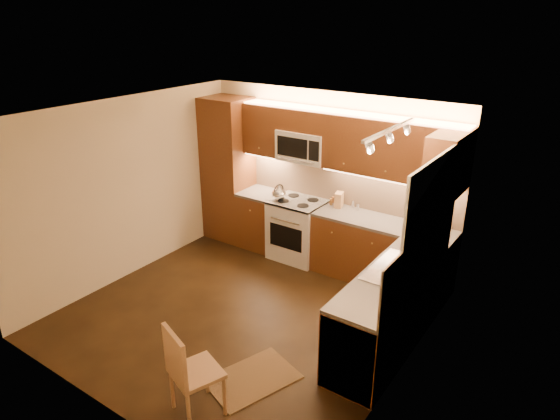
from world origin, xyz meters
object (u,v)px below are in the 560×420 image
Objects in this scene: toaster_oven at (427,220)px; knife_block at (339,200)px; dining_chair at (196,370)px; stove at (298,229)px; soap_bottle at (435,248)px; microwave at (304,146)px; sink at (397,264)px; kettle at (279,192)px.

knife_block is (-1.28, 0.00, 0.00)m from toaster_oven.
knife_block is 3.43m from dining_chair.
soap_bottle is (2.23, -0.58, 0.55)m from stove.
toaster_oven is at bearing 95.42° from dining_chair.
microwave is 0.80× the size of dining_chair.
knife_block is at bearing 116.87° from dining_chair.
sink is 2.47m from kettle.
dining_chair is at bearing -134.84° from soap_bottle.
microwave reaches higher than soap_bottle.
knife_block is at bearing 15.41° from stove.
knife_block reaches higher than sink.
toaster_oven is 0.38× the size of dining_chair.
stove is 4.26× the size of soap_bottle.
knife_block is (-1.41, 1.29, 0.03)m from sink.
kettle is (-2.26, 0.99, 0.07)m from sink.
stove is 0.65m from kettle.
soap_bottle reaches higher than stove.
toaster_oven reaches higher than dining_chair.
microwave reaches higher than sink.
knife_block is at bearing 136.59° from soap_bottle.
dining_chair is (0.96, -3.34, -1.24)m from microwave.
sink is at bearing -81.01° from toaster_oven.
sink is 1.91m from knife_block.
knife_block is (0.85, 0.29, -0.03)m from kettle.
stove is 3.74× the size of kettle.
knife_block reaches higher than stove.
kettle reaches higher than stove.
knife_block reaches higher than toaster_oven.
knife_block reaches higher than dining_chair.
stove is 0.82m from knife_block.
stove is 0.96× the size of dining_chair.
sink is 3.49× the size of kettle.
microwave is 3.69m from dining_chair.
sink is 2.38× the size of toaster_oven.
sink is (2.00, -1.26, -0.74)m from microwave.
dining_chair reaches higher than stove.
sink is at bearing -131.71° from soap_bottle.
microwave is 2.11× the size of toaster_oven.
microwave reaches higher than stove.
sink is 3.99× the size of soap_bottle.
knife_block is 1.80m from soap_bottle.
kettle is 0.90m from knife_block.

